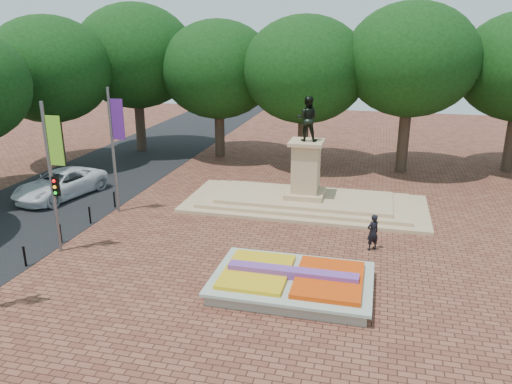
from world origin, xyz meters
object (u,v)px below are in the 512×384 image
at_px(flower_bed, 293,281).
at_px(van, 60,184).
at_px(monument, 305,191).
at_px(pedestrian, 373,232).

bearing_deg(flower_bed, van, 153.44).
bearing_deg(monument, van, -172.18).
distance_m(van, pedestrian, 19.16).
xyz_separation_m(monument, van, (-14.89, -2.04, -0.05)).
bearing_deg(van, flower_bed, -13.53).
distance_m(flower_bed, van, 17.80).
distance_m(monument, van, 15.03).
relative_size(flower_bed, van, 1.05).
bearing_deg(monument, flower_bed, -84.13).
height_order(flower_bed, monument, monument).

